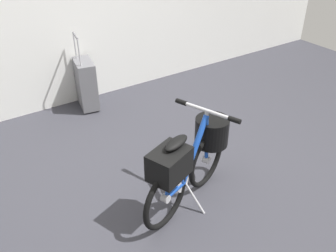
# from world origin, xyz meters

# --- Properties ---
(ground_plane) EXTENTS (7.71, 7.71, 0.00)m
(ground_plane) POSITION_xyz_m (0.00, 0.00, 0.00)
(ground_plane) COLOR #38383F
(folding_bike_foreground) EXTENTS (0.97, 0.55, 0.72)m
(folding_bike_foreground) POSITION_xyz_m (0.04, 0.07, 0.39)
(folding_bike_foreground) COLOR black
(folding_bike_foreground) RESTS_ON ground_plane
(rolling_suitcase) EXTENTS (0.25, 0.39, 0.83)m
(rolling_suitcase) POSITION_xyz_m (-0.02, 1.89, 0.28)
(rolling_suitcase) COLOR slate
(rolling_suitcase) RESTS_ON ground_plane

